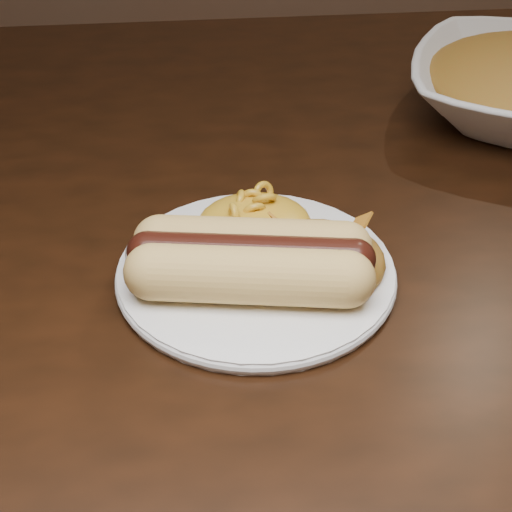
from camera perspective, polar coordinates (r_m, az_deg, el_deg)
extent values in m
cube|color=black|center=(0.71, -3.58, 2.92)|extent=(1.60, 0.90, 0.04)
cylinder|color=white|center=(0.60, 0.00, -1.19)|extent=(0.25, 0.25, 0.01)
cylinder|color=#DEAC5C|center=(0.56, -0.24, -1.28)|extent=(0.14, 0.06, 0.04)
cylinder|color=#DEAC5C|center=(0.58, -0.55, 0.64)|extent=(0.14, 0.06, 0.04)
cylinder|color=black|center=(0.57, -0.40, 0.03)|extent=(0.15, 0.05, 0.03)
ellipsoid|color=#D78E40|center=(0.63, -0.12, 3.48)|extent=(0.11, 0.11, 0.04)
ellipsoid|color=white|center=(0.60, -7.42, 0.68)|extent=(0.05, 0.05, 0.03)
ellipsoid|color=#C0370D|center=(0.59, 4.48, 0.13)|extent=(0.10, 0.10, 0.04)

